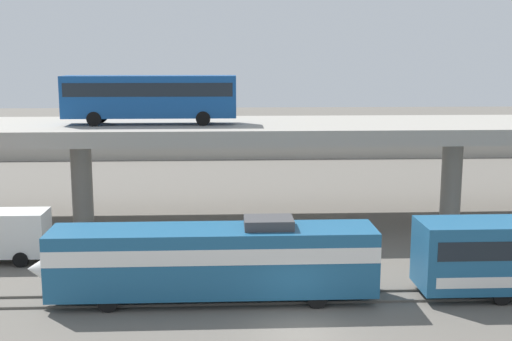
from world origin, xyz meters
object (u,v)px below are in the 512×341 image
object	(u,v)px
parked_car_1	(100,135)
parked_car_3	(99,138)
train_locomotive	(197,258)
transit_bus_on_overpass	(150,95)
parked_car_0	(305,137)
parked_car_2	(423,136)

from	to	relation	value
parked_car_1	parked_car_3	bearing A→B (deg)	98.38
train_locomotive	transit_bus_on_overpass	xyz separation A→B (m)	(-3.80, 15.20, 7.14)
parked_car_0	parked_car_2	distance (m)	15.02
transit_bus_on_overpass	train_locomotive	bearing A→B (deg)	104.05
parked_car_2	parked_car_0	bearing A→B (deg)	3.10
transit_bus_on_overpass	parked_car_0	world-z (taller)	transit_bus_on_overpass
transit_bus_on_overpass	parked_car_2	xyz separation A→B (m)	(30.15, 34.31, -7.13)
train_locomotive	parked_car_2	world-z (taller)	train_locomotive
transit_bus_on_overpass	parked_car_2	world-z (taller)	transit_bus_on_overpass
parked_car_0	transit_bus_on_overpass	bearing A→B (deg)	65.65
train_locomotive	parked_car_3	bearing A→B (deg)	-74.16
parked_car_0	parked_car_3	bearing A→B (deg)	-0.21
parked_car_2	transit_bus_on_overpass	bearing A→B (deg)	48.69
parked_car_0	train_locomotive	bearing A→B (deg)	76.87
parked_car_2	parked_car_1	bearing A→B (deg)	-2.99
train_locomotive	transit_bus_on_overpass	size ratio (longest dim) A/B	1.42
parked_car_0	parked_car_2	bearing A→B (deg)	-176.90
transit_bus_on_overpass	parked_car_0	xyz separation A→B (m)	(15.16, 33.50, -7.13)
transit_bus_on_overpass	parked_car_2	size ratio (longest dim) A/B	2.79
parked_car_2	parked_car_3	distance (m)	40.20
transit_bus_on_overpass	parked_car_3	size ratio (longest dim) A/B	2.73
transit_bus_on_overpass	parked_car_0	distance (m)	37.45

